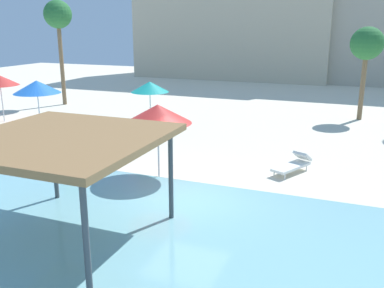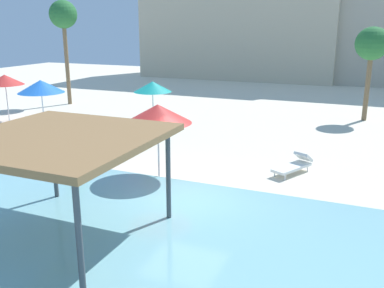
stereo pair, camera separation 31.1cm
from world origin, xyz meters
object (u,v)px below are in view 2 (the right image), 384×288
object	(u,v)px
beach_umbrella_red_1	(158,114)
lounge_chair_1	(21,149)
beach_umbrella_teal_0	(153,87)
shade_pavilion	(59,141)
palm_tree_2	(372,45)
palm_tree_0	(63,17)
lounge_chair_3	(294,165)
beach_umbrella_red_2	(5,80)
beach_umbrella_blue_3	(41,86)

from	to	relation	value
beach_umbrella_red_1	lounge_chair_1	distance (m)	6.96
beach_umbrella_teal_0	beach_umbrella_red_1	size ratio (longest dim) A/B	0.99
shade_pavilion	palm_tree_2	bearing A→B (deg)	69.54
palm_tree_0	palm_tree_2	world-z (taller)	palm_tree_0
shade_pavilion	beach_umbrella_red_1	bearing A→B (deg)	88.27
beach_umbrella_teal_0	lounge_chair_3	xyz separation A→B (m)	(7.93, -3.48, -2.13)
beach_umbrella_red_1	beach_umbrella_red_2	bearing A→B (deg)	157.40
beach_umbrella_blue_3	lounge_chair_3	distance (m)	14.24
beach_umbrella_red_2	beach_umbrella_blue_3	size ratio (longest dim) A/B	1.02
beach_umbrella_teal_0	lounge_chair_1	distance (m)	7.11
beach_umbrella_teal_0	beach_umbrella_red_2	distance (m)	9.45
beach_umbrella_red_1	palm_tree_0	distance (m)	17.49
palm_tree_0	shade_pavilion	bearing A→B (deg)	-52.03
beach_umbrella_teal_0	lounge_chair_3	world-z (taller)	beach_umbrella_teal_0
beach_umbrella_teal_0	palm_tree_2	bearing A→B (deg)	37.17
lounge_chair_1	beach_umbrella_blue_3	bearing A→B (deg)	-163.20
shade_pavilion	beach_umbrella_teal_0	world-z (taller)	shade_pavilion
beach_umbrella_teal_0	lounge_chair_1	world-z (taller)	beach_umbrella_teal_0
beach_umbrella_red_2	beach_umbrella_blue_3	bearing A→B (deg)	-13.98
shade_pavilion	beach_umbrella_blue_3	size ratio (longest dim) A/B	1.80
shade_pavilion	palm_tree_2	size ratio (longest dim) A/B	0.89
lounge_chair_1	palm_tree_2	distance (m)	19.57
beach_umbrella_red_1	palm_tree_0	bearing A→B (deg)	139.08
shade_pavilion	palm_tree_0	world-z (taller)	palm_tree_0
beach_umbrella_red_2	lounge_chair_1	xyz separation A→B (m)	(6.12, -5.36, -2.09)
lounge_chair_3	palm_tree_2	distance (m)	12.08
beach_umbrella_teal_0	beach_umbrella_blue_3	world-z (taller)	beach_umbrella_teal_0
beach_umbrella_blue_3	palm_tree_2	world-z (taller)	palm_tree_2
lounge_chair_3	shade_pavilion	bearing A→B (deg)	-6.56
palm_tree_0	lounge_chair_1	bearing A→B (deg)	-60.78
beach_umbrella_red_2	palm_tree_0	xyz separation A→B (m)	(-0.18, 5.90, 3.57)
beach_umbrella_red_2	palm_tree_0	bearing A→B (deg)	91.76
beach_umbrella_red_2	lounge_chair_3	xyz separation A→B (m)	(17.37, -2.91, -2.09)
beach_umbrella_teal_0	beach_umbrella_red_1	xyz separation A→B (m)	(3.31, -5.87, -0.03)
shade_pavilion	beach_umbrella_red_1	xyz separation A→B (m)	(0.16, 5.16, -0.26)
shade_pavilion	palm_tree_0	distance (m)	21.03
beach_umbrella_teal_0	palm_tree_0	xyz separation A→B (m)	(-9.62, 5.34, 3.54)
beach_umbrella_red_1	lounge_chair_3	world-z (taller)	beach_umbrella_red_1
beach_umbrella_red_1	lounge_chair_1	world-z (taller)	beach_umbrella_red_1
beach_umbrella_red_1	beach_umbrella_red_2	world-z (taller)	beach_umbrella_red_1
shade_pavilion	beach_umbrella_teal_0	bearing A→B (deg)	105.98
shade_pavilion	beach_umbrella_teal_0	xyz separation A→B (m)	(-3.16, 11.03, -0.23)
beach_umbrella_red_1	beach_umbrella_red_2	distance (m)	13.81
beach_umbrella_blue_3	lounge_chair_1	world-z (taller)	beach_umbrella_blue_3
beach_umbrella_red_2	lounge_chair_3	bearing A→B (deg)	-9.53
beach_umbrella_teal_0	palm_tree_2	distance (m)	12.87
beach_umbrella_blue_3	palm_tree_0	bearing A→B (deg)	118.04
beach_umbrella_red_1	palm_tree_2	bearing A→B (deg)	63.28
shade_pavilion	lounge_chair_3	world-z (taller)	shade_pavilion
palm_tree_2	beach_umbrella_teal_0	bearing A→B (deg)	-142.83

